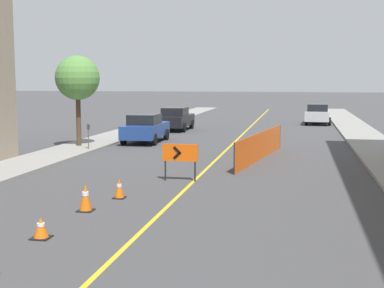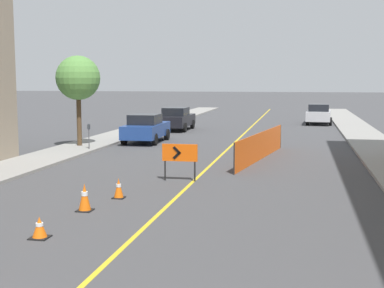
{
  "view_description": "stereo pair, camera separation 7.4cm",
  "coord_description": "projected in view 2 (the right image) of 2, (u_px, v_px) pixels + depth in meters",
  "views": [
    {
      "loc": [
        3.52,
        -1.89,
        3.51
      ],
      "look_at": [
        -0.55,
        18.39,
        1.0
      ],
      "focal_mm": 50.0,
      "sensor_mm": 36.0,
      "label": 1
    },
    {
      "loc": [
        3.59,
        -1.87,
        3.51
      ],
      "look_at": [
        -0.55,
        18.39,
        1.0
      ],
      "focal_mm": 50.0,
      "sensor_mm": 36.0,
      "label": 2
    }
  ],
  "objects": [
    {
      "name": "parked_car_curb_far",
      "position": [
        319.0,
        114.0,
        42.01
      ],
      "size": [
        2.05,
        4.4,
        1.59
      ],
      "rotation": [
        0.0,
        0.0,
        -0.06
      ],
      "color": "#B7B7BC",
      "rests_on": "ground_plane"
    },
    {
      "name": "arrow_barricade_primary",
      "position": [
        180.0,
        154.0,
        18.43
      ],
      "size": [
        1.24,
        0.09,
        1.29
      ],
      "rotation": [
        0.0,
        0.0,
        0.01
      ],
      "color": "#EF560C",
      "rests_on": "ground_plane"
    },
    {
      "name": "sidewalk_left",
      "position": [
        127.0,
        133.0,
        34.59
      ],
      "size": [
        2.47,
        62.03,
        0.12
      ],
      "color": "gray",
      "rests_on": "ground_plane"
    },
    {
      "name": "lane_stripe",
      "position": [
        241.0,
        136.0,
        33.12
      ],
      "size": [
        0.12,
        62.03,
        0.01
      ],
      "color": "gold",
      "rests_on": "ground_plane"
    },
    {
      "name": "parking_meter_far_curb",
      "position": [
        89.0,
        131.0,
        26.04
      ],
      "size": [
        0.12,
        0.11,
        1.25
      ],
      "color": "#4C4C51",
      "rests_on": "sidewalk_left"
    },
    {
      "name": "street_tree_left_near",
      "position": [
        78.0,
        78.0,
        27.11
      ],
      "size": [
        2.25,
        2.25,
        4.59
      ],
      "color": "#4C3823",
      "rests_on": "sidewalk_left"
    },
    {
      "name": "safety_mesh_fence",
      "position": [
        261.0,
        146.0,
        23.53
      ],
      "size": [
        1.42,
        8.25,
        1.2
      ],
      "rotation": [
        0.0,
        0.0,
        1.41
      ],
      "color": "#EF560C",
      "rests_on": "ground_plane"
    },
    {
      "name": "traffic_cone_third",
      "position": [
        40.0,
        228.0,
        11.84
      ],
      "size": [
        0.41,
        0.41,
        0.49
      ],
      "color": "black",
      "rests_on": "ground_plane"
    },
    {
      "name": "parked_car_curb_mid",
      "position": [
        176.0,
        119.0,
        36.94
      ],
      "size": [
        1.93,
        4.31,
        1.59
      ],
      "rotation": [
        0.0,
        0.0,
        -0.01
      ],
      "color": "black",
      "rests_on": "ground_plane"
    },
    {
      "name": "traffic_cone_fifth",
      "position": [
        119.0,
        188.0,
        15.83
      ],
      "size": [
        0.35,
        0.35,
        0.6
      ],
      "color": "black",
      "rests_on": "ground_plane"
    },
    {
      "name": "sidewalk_right",
      "position": [
        366.0,
        138.0,
        31.64
      ],
      "size": [
        2.47,
        62.03,
        0.12
      ],
      "color": "gray",
      "rests_on": "ground_plane"
    },
    {
      "name": "traffic_cone_fourth",
      "position": [
        85.0,
        197.0,
        14.28
      ],
      "size": [
        0.41,
        0.41,
        0.74
      ],
      "color": "black",
      "rests_on": "ground_plane"
    },
    {
      "name": "parked_car_curb_near",
      "position": [
        146.0,
        128.0,
        29.86
      ],
      "size": [
        1.94,
        4.34,
        1.59
      ],
      "rotation": [
        0.0,
        0.0,
        0.02
      ],
      "color": "navy",
      "rests_on": "ground_plane"
    }
  ]
}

